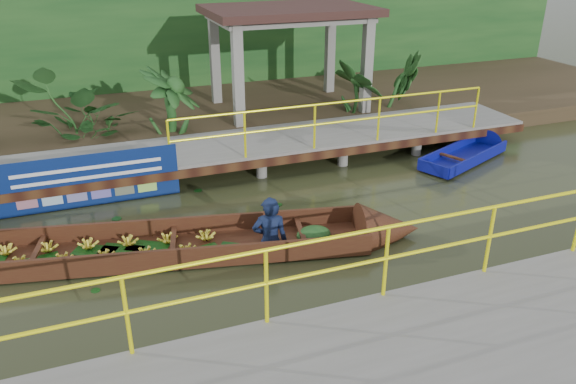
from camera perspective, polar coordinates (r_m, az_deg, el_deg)
name	(u,v)px	position (r m, az deg, el deg)	size (l,w,h in m)	color
ground	(255,240)	(9.99, -3.32, -4.93)	(80.00, 80.00, 0.00)	#30361B
land_strip	(177,114)	(16.69, -11.19, 7.82)	(30.00, 8.00, 0.45)	#312818
far_dock	(210,151)	(12.81, -7.93, 4.10)	(16.00, 2.06, 1.66)	slate
near_dock	(445,369)	(7.11, 15.63, -16.95)	(18.00, 2.40, 1.73)	slate
pavilion	(289,21)	(15.77, 0.07, 16.96)	(4.40, 3.00, 3.00)	slate
foliage_backdrop	(158,37)	(18.72, -13.07, 15.05)	(30.00, 0.80, 4.00)	#143F18
vendor_boat	(121,246)	(9.75, -16.62, -5.32)	(10.80, 3.28, 2.16)	#3C1910
moored_blue_boat	(479,149)	(14.60, 18.82, 4.12)	(3.11, 1.93, 0.73)	navy
blue_banner	(90,180)	(11.65, -19.50, 1.15)	(3.45, 0.04, 1.08)	navy
tropical_plants	(158,96)	(14.19, -13.03, 9.47)	(14.46, 1.46, 1.82)	#143F18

